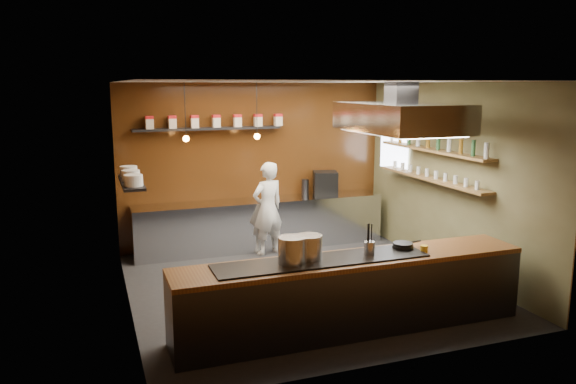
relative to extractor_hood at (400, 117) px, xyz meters
name	(u,v)px	position (x,y,z in m)	size (l,w,h in m)	color
floor	(304,286)	(-1.30, 0.40, -2.51)	(5.00, 5.00, 0.00)	black
back_wall	(255,165)	(-1.30, 2.90, -1.01)	(5.00, 5.00, 0.00)	#351D09
left_wall	(125,199)	(-3.80, 0.40, -1.01)	(5.00, 5.00, 0.00)	#351D09
right_wall	(451,178)	(1.20, 0.40, -1.01)	(5.00, 5.00, 0.00)	brown
ceiling	(305,82)	(-1.30, 0.40, 0.49)	(5.00, 5.00, 0.00)	silver
window_pane	(394,143)	(1.15, 2.10, -0.61)	(1.00, 1.00, 0.00)	white
prep_counter	(261,224)	(-1.30, 2.57, -2.06)	(4.60, 0.65, 0.90)	silver
pass_counter	(352,294)	(-1.30, -1.20, -2.04)	(4.40, 0.72, 0.94)	#38383D
tin_shelf	(208,129)	(-2.20, 2.76, -0.31)	(2.60, 0.26, 0.04)	black
plate_shelf	(131,182)	(-3.64, 1.40, -0.96)	(0.30, 1.40, 0.04)	black
bottle_shelf_upper	(433,150)	(1.04, 0.70, -0.59)	(0.26, 2.80, 0.04)	olive
bottle_shelf_lower	(431,179)	(1.04, 0.70, -1.06)	(0.26, 2.80, 0.04)	olive
extractor_hood	(400,117)	(0.00, 0.00, 0.00)	(1.20, 2.00, 0.72)	#38383D
pendant_left	(186,135)	(-2.70, 2.10, -0.35)	(0.10, 0.10, 0.95)	black
pendant_right	(257,133)	(-1.50, 2.10, -0.35)	(0.10, 0.10, 0.95)	black
storage_tins	(216,121)	(-2.05, 2.76, -0.17)	(2.43, 0.13, 0.22)	beige
plate_stacks	(131,176)	(-3.64, 1.40, -0.86)	(0.26, 1.16, 0.16)	silver
bottles	(433,141)	(1.04, 0.70, -0.45)	(0.06, 2.66, 0.24)	silver
wine_glasses	(431,174)	(1.04, 0.70, -0.97)	(0.07, 2.37, 0.13)	silver
stockpot_large	(292,250)	(-2.08, -1.21, -1.41)	(0.32, 0.32, 0.31)	silver
stockpot_small	(309,247)	(-1.84, -1.14, -1.42)	(0.31, 0.31, 0.29)	silver
utensil_crock	(369,248)	(-1.09, -1.22, -1.48)	(0.13, 0.13, 0.16)	silver
frying_pan	(403,245)	(-0.55, -1.10, -1.53)	(0.43, 0.27, 0.07)	black
butter_jar	(424,249)	(-0.37, -1.29, -1.54)	(0.10, 0.10, 0.09)	yellow
espresso_machine	(325,183)	(0.00, 2.64, -1.38)	(0.44, 0.42, 0.44)	black
chef	(268,208)	(-1.30, 2.17, -1.68)	(0.60, 0.39, 1.65)	silver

